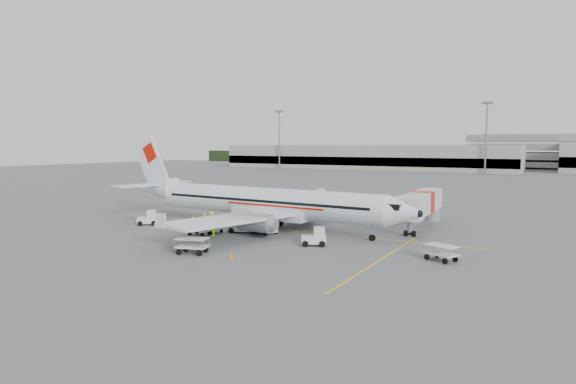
# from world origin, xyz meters

# --- Properties ---
(ground) EXTENTS (360.00, 360.00, 0.00)m
(ground) POSITION_xyz_m (0.00, 0.00, 0.00)
(ground) COLOR #56595B
(stripe_lead) EXTENTS (44.00, 0.20, 0.01)m
(stripe_lead) POSITION_xyz_m (0.00, 0.00, 0.01)
(stripe_lead) COLOR yellow
(stripe_lead) RESTS_ON ground
(stripe_cross) EXTENTS (0.20, 20.00, 0.01)m
(stripe_cross) POSITION_xyz_m (14.00, -8.00, 0.01)
(stripe_cross) COLOR yellow
(stripe_cross) RESTS_ON ground
(terminal_west) EXTENTS (110.00, 22.00, 9.00)m
(terminal_west) POSITION_xyz_m (-40.00, 130.00, 4.50)
(terminal_west) COLOR gray
(terminal_west) RESTS_ON ground
(parking_garage) EXTENTS (62.00, 24.00, 14.00)m
(parking_garage) POSITION_xyz_m (25.00, 160.00, 7.00)
(parking_garage) COLOR slate
(parking_garage) RESTS_ON ground
(treeline) EXTENTS (300.00, 3.00, 6.00)m
(treeline) POSITION_xyz_m (0.00, 175.00, 3.00)
(treeline) COLOR black
(treeline) RESTS_ON ground
(mast_west) EXTENTS (3.20, 1.20, 22.00)m
(mast_west) POSITION_xyz_m (-70.00, 118.00, 11.00)
(mast_west) COLOR slate
(mast_west) RESTS_ON ground
(mast_center) EXTENTS (3.20, 1.20, 22.00)m
(mast_center) POSITION_xyz_m (5.00, 118.00, 11.00)
(mast_center) COLOR slate
(mast_center) RESTS_ON ground
(aircraft) EXTENTS (37.40, 30.05, 9.91)m
(aircraft) POSITION_xyz_m (-1.25, -0.58, 4.95)
(aircraft) COLOR silver
(aircraft) RESTS_ON ground
(jet_bridge) EXTENTS (3.42, 15.16, 3.95)m
(jet_bridge) POSITION_xyz_m (13.08, 8.26, 1.98)
(jet_bridge) COLOR silver
(jet_bridge) RESTS_ON ground
(belt_loader) EXTENTS (4.57, 2.95, 2.32)m
(belt_loader) POSITION_xyz_m (-2.07, -3.51, 1.16)
(belt_loader) COLOR silver
(belt_loader) RESTS_ON ground
(tug_fore) EXTENTS (2.48, 2.07, 1.67)m
(tug_fore) POSITION_xyz_m (7.08, -5.79, 0.83)
(tug_fore) COLOR silver
(tug_fore) RESTS_ON ground
(tug_mid) EXTENTS (2.68, 1.96, 1.85)m
(tug_mid) POSITION_xyz_m (0.20, -3.07, 0.93)
(tug_mid) COLOR silver
(tug_mid) RESTS_ON ground
(tug_aft) EXTENTS (2.46, 2.33, 1.67)m
(tug_aft) POSITION_xyz_m (-14.14, -5.02, 0.84)
(tug_aft) COLOR silver
(tug_aft) RESTS_ON ground
(cart_loaded_a) EXTENTS (2.28, 1.40, 1.17)m
(cart_loaded_a) POSITION_xyz_m (-4.91, -7.07, 0.58)
(cart_loaded_a) COLOR silver
(cart_loaded_a) RESTS_ON ground
(cart_loaded_b) EXTENTS (2.30, 1.68, 1.08)m
(cart_loaded_b) POSITION_xyz_m (-4.75, -5.21, 0.54)
(cart_loaded_b) COLOR silver
(cart_loaded_b) RESTS_ON ground
(cart_empty_a) EXTENTS (2.88, 2.20, 1.33)m
(cart_empty_a) POSITION_xyz_m (-0.13, -13.65, 0.67)
(cart_empty_a) COLOR silver
(cart_empty_a) RESTS_ON ground
(cart_empty_b) EXTENTS (2.78, 2.31, 1.25)m
(cart_empty_b) POSITION_xyz_m (18.17, -6.06, 0.63)
(cart_empty_b) COLOR silver
(cart_empty_b) RESTS_ON ground
(cone_nose) EXTENTS (0.33, 0.33, 0.54)m
(cone_nose) POSITION_xyz_m (16.54, -0.98, 0.27)
(cone_nose) COLOR orange
(cone_nose) RESTS_ON ground
(cone_port) EXTENTS (0.33, 0.33, 0.53)m
(cone_port) POSITION_xyz_m (2.69, 10.58, 0.27)
(cone_port) COLOR orange
(cone_port) RESTS_ON ground
(cone_stbd) EXTENTS (0.41, 0.41, 0.67)m
(cone_stbd) POSITION_xyz_m (3.82, -13.63, 0.34)
(cone_stbd) COLOR orange
(cone_stbd) RESTS_ON ground
(crew_a) EXTENTS (0.69, 0.58, 1.61)m
(crew_a) POSITION_xyz_m (-7.22, -3.47, 0.80)
(crew_a) COLOR #B6F115
(crew_a) RESTS_ON ground
(crew_b) EXTENTS (1.10, 1.14, 1.85)m
(crew_b) POSITION_xyz_m (-3.43, -6.98, 0.92)
(crew_b) COLOR #B6F115
(crew_b) RESTS_ON ground
(crew_c) EXTENTS (0.61, 1.06, 1.64)m
(crew_c) POSITION_xyz_m (-7.29, -2.21, 0.82)
(crew_c) COLOR #B6F115
(crew_c) RESTS_ON ground
(crew_d) EXTENTS (0.99, 0.86, 1.60)m
(crew_d) POSITION_xyz_m (-7.02, -5.60, 0.80)
(crew_d) COLOR #B6F115
(crew_d) RESTS_ON ground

